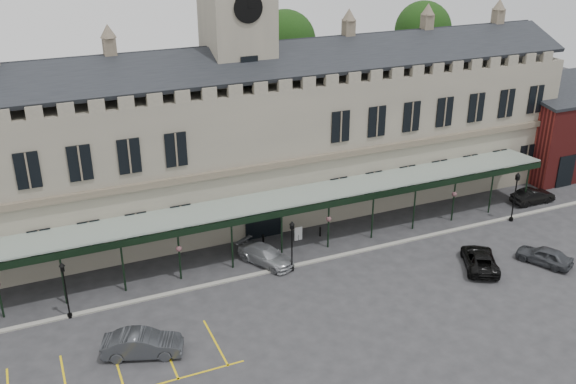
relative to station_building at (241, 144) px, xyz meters
name	(u,v)px	position (x,y,z in m)	size (l,w,h in m)	color
ground	(323,305)	(0.00, -15.91, -6.47)	(140.00, 140.00, 0.00)	#29292B
station_building	(241,144)	(0.00, 0.00, 0.00)	(60.00, 10.36, 17.30)	slate
clock_tower	(239,66)	(0.00, 0.09, 6.64)	(5.60, 5.60, 24.80)	slate
canopy	(280,228)	(0.00, -8.45, -4.06)	(50.00, 4.10, 4.30)	#8C9E93
brick_annex	(566,129)	(34.00, -2.94, -2.31)	(12.40, 8.36, 9.23)	#5D1716
kerb	(291,267)	(0.00, -10.41, -6.41)	(60.00, 0.40, 0.12)	gray
parking_markings	(119,373)	(-14.00, -17.41, -6.47)	(16.00, 6.00, 0.01)	gold
tree_behind_mid	(285,43)	(8.00, 9.09, 6.35)	(6.00, 6.00, 16.00)	#332314
tree_behind_right	(423,31)	(24.00, 9.09, 6.35)	(6.00, 6.00, 16.00)	#332314
lamp_post_left	(65,285)	(-15.99, -10.50, -3.99)	(0.39, 0.39, 4.17)	black
lamp_post_mid	(292,242)	(-0.11, -10.88, -4.03)	(0.39, 0.39, 4.11)	black
lamp_post_right	(515,193)	(20.69, -10.84, -3.79)	(0.43, 0.43, 4.51)	black
traffic_cone	(481,266)	(12.83, -16.46, -6.13)	(0.43, 0.43, 0.69)	orange
sign_board	(298,234)	(2.33, -6.68, -5.90)	(0.68, 0.06, 1.16)	black
bollard_left	(263,240)	(-0.65, -6.46, -5.98)	(0.17, 0.17, 0.98)	black
bollard_right	(320,232)	(4.26, -6.78, -6.06)	(0.15, 0.15, 0.82)	black
car_left_b	(142,344)	(-12.36, -16.33, -5.68)	(1.67, 4.79, 1.58)	#33353A
car_taxi	(266,255)	(-1.50, -9.08, -5.77)	(1.94, 4.78, 1.39)	gray
car_van	(480,259)	(13.00, -16.09, -5.79)	(2.26, 4.90, 1.36)	black
car_right_a	(544,256)	(17.83, -17.62, -5.77)	(1.65, 4.10, 1.40)	#33353A
car_right_b	(533,196)	(25.00, -8.69, -5.78)	(1.45, 4.16, 1.37)	black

